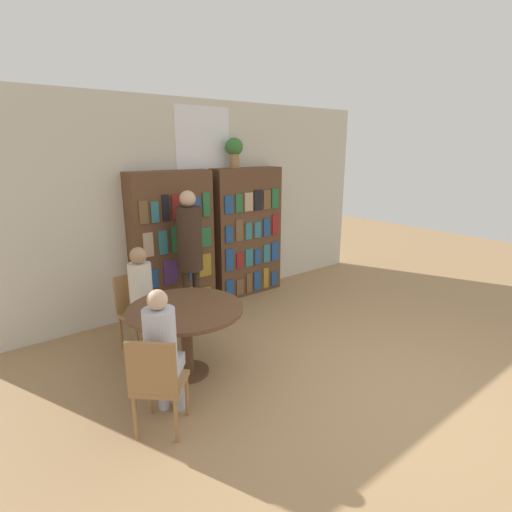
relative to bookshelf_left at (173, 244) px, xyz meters
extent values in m
plane|color=#9E7A51|center=(0.66, -3.14, -1.01)|extent=(16.00, 16.00, 0.00)
cube|color=beige|center=(0.66, 0.19, 0.49)|extent=(6.40, 0.06, 3.00)
cube|color=white|center=(0.66, 0.16, 1.34)|extent=(0.90, 0.01, 1.10)
cube|color=brown|center=(0.00, 0.00, 0.00)|extent=(1.19, 0.32, 2.03)
cube|color=brown|center=(-0.42, -0.17, -0.82)|extent=(0.16, 0.02, 0.26)
cube|color=#4C2D6B|center=(-0.14, -0.17, -0.79)|extent=(0.24, 0.02, 0.32)
cube|color=tan|center=(0.14, -0.17, -0.79)|extent=(0.19, 0.02, 0.32)
cube|color=olive|center=(0.40, -0.17, -0.82)|extent=(0.19, 0.02, 0.27)
cube|color=navy|center=(-0.41, -0.17, -0.38)|extent=(0.18, 0.02, 0.26)
cube|color=#4C2D6B|center=(-0.14, -0.17, -0.34)|extent=(0.20, 0.02, 0.34)
cube|color=navy|center=(0.13, -0.17, -0.36)|extent=(0.16, 0.02, 0.30)
cube|color=olive|center=(0.42, -0.17, -0.34)|extent=(0.20, 0.02, 0.33)
cube|color=tan|center=(-0.43, -0.17, 0.09)|extent=(0.13, 0.02, 0.32)
cube|color=#2D707A|center=(-0.22, -0.17, 0.09)|extent=(0.13, 0.02, 0.32)
cube|color=#236638|center=(0.01, -0.17, 0.11)|extent=(0.20, 0.02, 0.35)
cube|color=tan|center=(0.23, -0.17, 0.06)|extent=(0.19, 0.02, 0.25)
cube|color=#236638|center=(0.43, -0.17, 0.07)|extent=(0.18, 0.02, 0.29)
cube|color=brown|center=(-0.46, -0.17, 0.52)|extent=(0.12, 0.02, 0.30)
cube|color=#2D707A|center=(-0.31, -0.17, 0.51)|extent=(0.11, 0.02, 0.27)
cube|color=black|center=(-0.15, -0.17, 0.55)|extent=(0.09, 0.02, 0.35)
cube|color=maroon|center=(-0.01, -0.17, 0.54)|extent=(0.11, 0.02, 0.34)
cube|color=#2D707A|center=(0.16, -0.17, 0.50)|extent=(0.13, 0.02, 0.26)
cube|color=navy|center=(0.31, -0.17, 0.51)|extent=(0.14, 0.02, 0.28)
cube|color=#236638|center=(0.47, -0.17, 0.54)|extent=(0.11, 0.02, 0.34)
cube|color=brown|center=(1.31, 0.00, 0.00)|extent=(1.19, 0.32, 2.03)
cube|color=navy|center=(0.85, -0.17, -0.81)|extent=(0.14, 0.02, 0.29)
cube|color=brown|center=(1.04, -0.17, -0.82)|extent=(0.13, 0.02, 0.26)
cube|color=brown|center=(1.23, -0.17, -0.79)|extent=(0.11, 0.02, 0.32)
cube|color=navy|center=(1.39, -0.17, -0.79)|extent=(0.13, 0.02, 0.32)
cube|color=olive|center=(1.58, -0.17, -0.78)|extent=(0.10, 0.02, 0.34)
cube|color=navy|center=(1.76, -0.17, -0.83)|extent=(0.12, 0.02, 0.25)
cube|color=navy|center=(0.85, -0.17, -0.34)|extent=(0.14, 0.02, 0.34)
cube|color=maroon|center=(1.04, -0.17, -0.39)|extent=(0.11, 0.02, 0.25)
cube|color=#2D707A|center=(1.23, -0.17, -0.37)|extent=(0.14, 0.02, 0.28)
cube|color=navy|center=(1.40, -0.17, -0.39)|extent=(0.12, 0.02, 0.25)
cube|color=#2D707A|center=(1.59, -0.17, -0.36)|extent=(0.13, 0.02, 0.30)
cube|color=navy|center=(1.78, -0.17, -0.35)|extent=(0.15, 0.02, 0.32)
cube|color=navy|center=(0.85, -0.17, 0.06)|extent=(0.13, 0.02, 0.26)
cube|color=brown|center=(1.04, -0.17, 0.10)|extent=(0.13, 0.02, 0.33)
cube|color=#2D707A|center=(1.22, -0.17, 0.06)|extent=(0.12, 0.02, 0.26)
cube|color=#2D707A|center=(1.40, -0.17, 0.06)|extent=(0.13, 0.02, 0.25)
cube|color=navy|center=(1.58, -0.17, 0.08)|extent=(0.13, 0.02, 0.29)
cube|color=maroon|center=(1.77, -0.17, 0.10)|extent=(0.13, 0.02, 0.33)
cube|color=navy|center=(0.86, -0.17, 0.50)|extent=(0.14, 0.02, 0.26)
cube|color=#236638|center=(1.04, -0.17, 0.51)|extent=(0.12, 0.02, 0.27)
cube|color=tan|center=(1.23, -0.17, 0.51)|extent=(0.15, 0.02, 0.28)
cube|color=black|center=(1.41, -0.17, 0.53)|extent=(0.15, 0.02, 0.31)
cube|color=brown|center=(1.59, -0.17, 0.52)|extent=(0.14, 0.02, 0.30)
cube|color=#236638|center=(1.76, -0.17, 0.53)|extent=(0.13, 0.02, 0.31)
cylinder|color=#997047|center=(1.09, 0.00, 1.12)|extent=(0.15, 0.15, 0.20)
sphere|color=#387033|center=(1.09, 0.00, 1.33)|extent=(0.26, 0.26, 0.26)
cylinder|color=brown|center=(-0.68, -1.58, -1.00)|extent=(0.44, 0.44, 0.03)
cylinder|color=brown|center=(-0.68, -1.58, -0.64)|extent=(0.12, 0.12, 0.69)
cylinder|color=brown|center=(-0.68, -1.58, -0.28)|extent=(1.19, 1.19, 0.04)
cube|color=olive|center=(-1.27, -2.20, -0.58)|extent=(0.57, 0.57, 0.04)
cube|color=olive|center=(-1.40, -2.33, -0.34)|extent=(0.31, 0.30, 0.45)
cylinder|color=olive|center=(-1.28, -1.96, -0.81)|extent=(0.04, 0.04, 0.41)
cylinder|color=olive|center=(-1.03, -2.19, -0.81)|extent=(0.04, 0.04, 0.41)
cylinder|color=olive|center=(-1.51, -2.21, -0.81)|extent=(0.04, 0.04, 0.41)
cylinder|color=olive|center=(-1.27, -2.44, -0.81)|extent=(0.04, 0.04, 0.41)
cube|color=olive|center=(-0.84, -0.74, -0.58)|extent=(0.47, 0.47, 0.04)
cube|color=olive|center=(-0.87, -0.56, -0.34)|extent=(0.40, 0.11, 0.45)
cylinder|color=olive|center=(-0.64, -0.88, -0.81)|extent=(0.04, 0.04, 0.41)
cylinder|color=olive|center=(-0.97, -0.94, -0.81)|extent=(0.04, 0.04, 0.41)
cylinder|color=olive|center=(-0.70, -0.54, -0.81)|extent=(0.04, 0.04, 0.41)
cylinder|color=olive|center=(-1.03, -0.60, -0.81)|extent=(0.04, 0.04, 0.41)
cube|color=beige|center=(-0.81, -0.88, -0.50)|extent=(0.32, 0.36, 0.12)
cylinder|color=beige|center=(-0.83, -0.80, -0.19)|extent=(0.26, 0.26, 0.50)
sphere|color=#A37A5B|center=(-0.83, -0.80, 0.15)|extent=(0.19, 0.19, 0.19)
cylinder|color=beige|center=(-0.72, -0.98, -0.79)|extent=(0.10, 0.10, 0.45)
cylinder|color=beige|center=(-0.86, -1.00, -0.79)|extent=(0.10, 0.10, 0.45)
cube|color=#B2B7C6|center=(-1.17, -2.10, -0.50)|extent=(0.42, 0.42, 0.12)
cylinder|color=#B2B7C6|center=(-1.23, -2.16, -0.19)|extent=(0.27, 0.27, 0.50)
sphere|color=tan|center=(-1.23, -2.16, 0.14)|extent=(0.17, 0.17, 0.17)
cylinder|color=#B2B7C6|center=(-1.15, -1.97, -0.79)|extent=(0.10, 0.10, 0.45)
cylinder|color=#B2B7C6|center=(-1.04, -2.07, -0.79)|extent=(0.10, 0.10, 0.45)
cylinder|color=#332319|center=(-0.08, -0.51, -0.63)|extent=(0.10, 0.10, 0.77)
cylinder|color=#332319|center=(0.07, -0.51, -0.63)|extent=(0.10, 0.10, 0.77)
cylinder|color=#332319|center=(-0.01, -0.51, 0.17)|extent=(0.33, 0.33, 0.83)
sphere|color=tan|center=(-0.01, -0.51, 0.69)|extent=(0.21, 0.21, 0.21)
cylinder|color=#332319|center=(0.09, -0.22, 0.38)|extent=(0.07, 0.30, 0.07)
camera|label=1|loc=(-2.48, -5.00, 1.33)|focal=28.00mm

